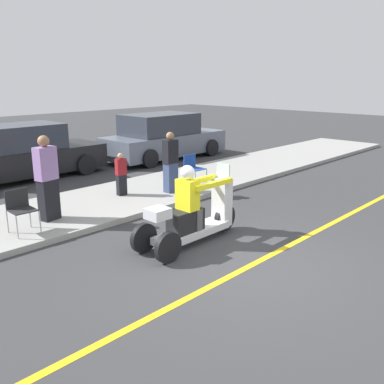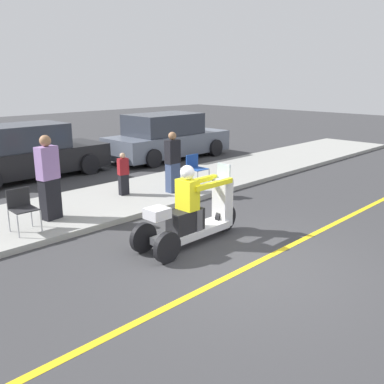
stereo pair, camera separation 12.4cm
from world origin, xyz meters
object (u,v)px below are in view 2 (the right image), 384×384
folding_chair_curbside (195,166)px  parked_car_lot_left (26,153)px  parked_car_lot_right (167,138)px  spectator_with_child (49,179)px  spectator_far_back (173,163)px  motorcycle_trike (193,216)px  spectator_end_of_line (123,175)px  folding_chair_set_back (21,206)px

folding_chair_curbside → parked_car_lot_left: parked_car_lot_left is taller
parked_car_lot_right → spectator_with_child: bearing=-150.2°
spectator_far_back → parked_car_lot_right: bearing=49.5°
spectator_with_child → motorcycle_trike: bearing=-65.0°
spectator_far_back → parked_car_lot_left: 4.96m
spectator_end_of_line → folding_chair_curbside: size_ratio=1.30×
spectator_with_child → parked_car_lot_left: 4.71m
folding_chair_set_back → parked_car_lot_right: size_ratio=0.17×
spectator_with_child → folding_chair_curbside: spectator_with_child is taller
spectator_with_child → parked_car_lot_right: (6.74, 3.85, -0.18)m
spectator_with_child → parked_car_lot_left: size_ratio=0.37×
spectator_far_back → spectator_with_child: bearing=176.3°
spectator_end_of_line → parked_car_lot_left: size_ratio=0.23×
folding_chair_curbside → parked_car_lot_right: parked_car_lot_right is taller
spectator_with_child → folding_chair_curbside: size_ratio=2.14×
spectator_end_of_line → spectator_with_child: bearing=-168.3°
motorcycle_trike → parked_car_lot_right: bearing=51.0°
spectator_end_of_line → folding_chair_curbside: spectator_end_of_line is taller
folding_chair_curbside → parked_car_lot_right: 4.67m
motorcycle_trike → spectator_end_of_line: 3.41m
spectator_end_of_line → parked_car_lot_right: 5.67m
motorcycle_trike → folding_chair_set_back: 3.28m
folding_chair_set_back → parked_car_lot_right: (7.47, 4.14, 0.16)m
motorcycle_trike → folding_chair_set_back: motorcycle_trike is taller
motorcycle_trike → parked_car_lot_left: parked_car_lot_left is taller
spectator_with_child → folding_chair_curbside: (4.22, -0.08, -0.34)m
motorcycle_trike → spectator_with_child: bearing=115.0°
folding_chair_set_back → spectator_end_of_line: bearing=14.2°
spectator_with_child → spectator_end_of_line: bearing=11.7°
spectator_far_back → folding_chair_set_back: spectator_far_back is taller
motorcycle_trike → folding_chair_set_back: (-2.06, 2.55, 0.09)m
spectator_end_of_line → spectator_far_back: spectator_far_back is taller
spectator_end_of_line → spectator_with_child: size_ratio=0.61×
folding_chair_curbside → parked_car_lot_left: (-2.67, 4.52, 0.14)m
motorcycle_trike → spectator_with_child: 3.16m
spectator_far_back → folding_chair_curbside: spectator_far_back is taller
motorcycle_trike → spectator_far_back: size_ratio=1.54×
spectator_end_of_line → folding_chair_set_back: spectator_end_of_line is taller
motorcycle_trike → parked_car_lot_left: bearing=88.2°
folding_chair_set_back → spectator_with_child: bearing=21.4°
spectator_far_back → folding_chair_set_back: 4.00m
spectator_with_child → parked_car_lot_right: size_ratio=0.36×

